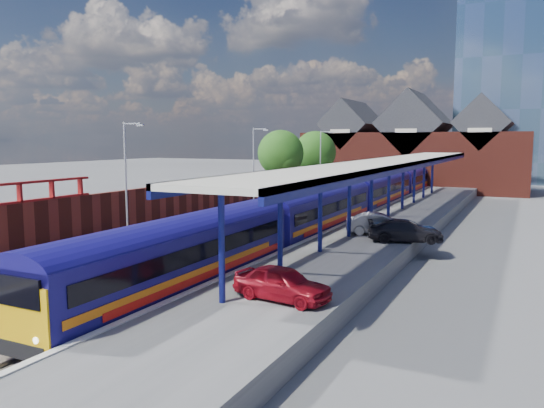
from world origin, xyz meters
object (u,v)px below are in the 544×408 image
(lamp_post_d, at_px, (322,158))
(platform_sign, at_px, (279,189))
(lamp_post_c, at_px, (255,163))
(lamp_post_b, at_px, (127,174))
(parked_car_dark, at_px, (405,231))
(train, at_px, (353,198))
(parked_car_blue, at_px, (405,229))
(parked_car_silver, at_px, (379,224))
(parked_car_red, at_px, (282,283))

(lamp_post_d, relative_size, platform_sign, 2.80)
(lamp_post_c, height_order, lamp_post_d, same)
(lamp_post_b, height_order, lamp_post_c, same)
(lamp_post_c, xyz_separation_m, parked_car_dark, (14.86, -9.16, -3.36))
(train, height_order, parked_car_blue, train)
(parked_car_silver, bearing_deg, lamp_post_d, 9.55)
(train, bearing_deg, lamp_post_b, -112.64)
(platform_sign, distance_m, parked_car_red, 27.47)
(platform_sign, distance_m, parked_car_blue, 16.72)
(lamp_post_c, xyz_separation_m, parked_car_blue, (14.64, -8.09, -3.42))
(parked_car_blue, bearing_deg, lamp_post_b, 125.88)
(parked_car_dark, bearing_deg, train, 12.26)
(lamp_post_d, height_order, parked_car_red, lamp_post_d)
(parked_car_red, bearing_deg, lamp_post_d, 26.87)
(lamp_post_b, relative_size, parked_car_blue, 1.70)
(lamp_post_b, bearing_deg, parked_car_red, -27.09)
(lamp_post_c, relative_size, parked_car_dark, 1.61)
(parked_car_blue, bearing_deg, lamp_post_d, 38.80)
(train, bearing_deg, platform_sign, -172.69)
(lamp_post_b, distance_m, parked_car_blue, 16.99)
(lamp_post_b, bearing_deg, train, 67.36)
(lamp_post_c, relative_size, parked_car_red, 1.84)
(lamp_post_d, bearing_deg, parked_car_silver, -61.27)
(parked_car_red, distance_m, parked_car_dark, 13.69)
(parked_car_dark, bearing_deg, platform_sign, 32.39)
(train, distance_m, parked_car_blue, 12.87)
(train, distance_m, platform_sign, 6.57)
(lamp_post_c, relative_size, parked_car_silver, 1.70)
(lamp_post_d, height_order, parked_car_dark, lamp_post_d)
(parked_car_dark, relative_size, parked_car_blue, 1.06)
(lamp_post_d, height_order, platform_sign, lamp_post_d)
(lamp_post_b, bearing_deg, parked_car_silver, 33.79)
(lamp_post_b, bearing_deg, platform_sign, 85.67)
(platform_sign, relative_size, parked_car_red, 0.66)
(parked_car_silver, height_order, parked_car_blue, parked_car_silver)
(lamp_post_c, bearing_deg, parked_car_silver, -30.01)
(lamp_post_b, xyz_separation_m, parked_car_silver, (12.83, 8.59, -3.31))
(parked_car_red, bearing_deg, parked_car_dark, 1.13)
(parked_car_dark, distance_m, parked_car_blue, 1.10)
(train, height_order, parked_car_red, train)
(lamp_post_b, xyz_separation_m, parked_car_blue, (14.64, 7.91, -3.42))
(train, height_order, lamp_post_d, lamp_post_d)
(train, distance_m, lamp_post_d, 15.60)
(platform_sign, relative_size, parked_car_silver, 0.61)
(lamp_post_b, xyz_separation_m, lamp_post_d, (0.00, 32.00, 0.00))
(parked_car_dark, bearing_deg, lamp_post_b, 96.68)
(train, bearing_deg, lamp_post_d, 120.82)
(lamp_post_b, distance_m, lamp_post_d, 32.00)
(train, xyz_separation_m, parked_car_red, (5.36, -25.59, -0.47))
(train, height_order, parked_car_dark, train)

